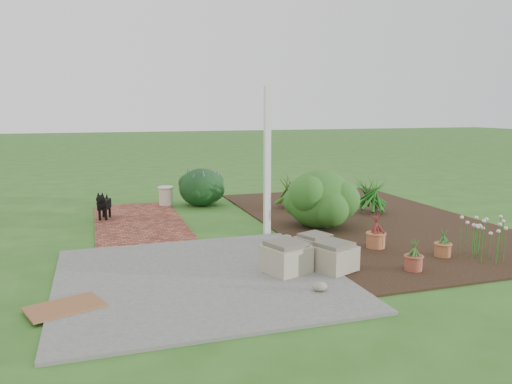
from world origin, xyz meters
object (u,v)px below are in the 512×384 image
object	(u,v)px
stone_trough_near	(286,259)
evergreen_shrub	(320,198)
black_dog	(104,204)
cream_ceramic_urn	(166,196)

from	to	relation	value
stone_trough_near	evergreen_shrub	xyz separation A→B (m)	(1.52, 2.22, 0.34)
black_dog	cream_ceramic_urn	world-z (taller)	black_dog
stone_trough_near	evergreen_shrub	world-z (taller)	evergreen_shrub
cream_ceramic_urn	black_dog	bearing A→B (deg)	-140.82
black_dog	cream_ceramic_urn	distance (m)	1.71
stone_trough_near	black_dog	world-z (taller)	black_dog
black_dog	evergreen_shrub	bearing A→B (deg)	-9.48
evergreen_shrub	black_dog	bearing A→B (deg)	154.65
cream_ceramic_urn	evergreen_shrub	size ratio (longest dim) A/B	0.32
stone_trough_near	black_dog	size ratio (longest dim) A/B	0.89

